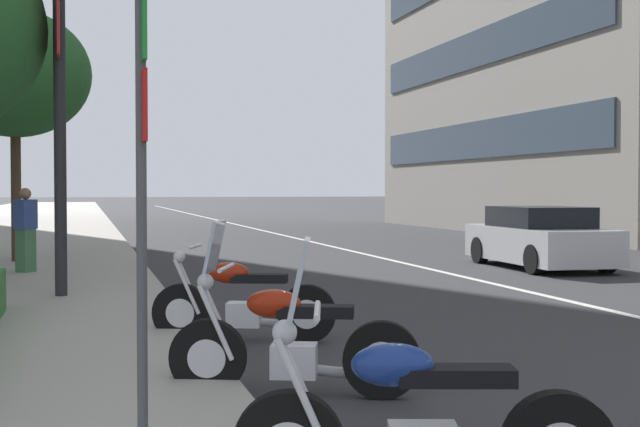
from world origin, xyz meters
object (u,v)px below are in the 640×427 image
Objects in this scene: motorcycle_nearest_camera at (242,305)px; parking_sign_by_curb at (142,166)px; street_tree_near_plaza_corner at (15,74)px; motorcycle_second_in_row at (289,345)px; car_following_behind at (539,239)px; pedestrian_on_plaza at (26,230)px; motorcycle_by_sign_pole at (416,425)px.

parking_sign_by_curb is at bearing 92.58° from motorcycle_nearest_camera.
motorcycle_nearest_camera is 0.37× the size of street_tree_near_plaza_corner.
car_following_behind is (10.07, -8.10, 0.21)m from motorcycle_second_in_row.
car_following_behind is at bearing 34.03° from pedestrian_on_plaza.
pedestrian_on_plaza is at bearing -55.41° from motorcycle_second_in_row.
pedestrian_on_plaza reaches higher than car_following_behind.
motorcycle_second_in_row is 0.74× the size of parking_sign_by_curb.
motorcycle_by_sign_pole is at bearing -168.38° from street_tree_near_plaza_corner.
parking_sign_by_curb is 15.46m from street_tree_near_plaza_corner.
motorcycle_second_in_row is at bearing -39.19° from pedestrian_on_plaza.
motorcycle_second_in_row reaches higher than motorcycle_nearest_camera.
car_following_behind is at bearing -106.61° from motorcycle_by_sign_pole.
pedestrian_on_plaza is (13.00, 2.87, 0.53)m from motorcycle_by_sign_pole.
car_following_behind is 15.37m from parking_sign_by_curb.
motorcycle_by_sign_pole is 14.94m from car_following_behind.
motorcycle_by_sign_pole is at bearing 150.24° from car_following_behind.
motorcycle_by_sign_pole is at bearing 112.27° from motorcycle_second_in_row.
motorcycle_second_in_row is 2.80m from parking_sign_by_curb.
parking_sign_by_curb is 1.70× the size of pedestrian_on_plaza.
street_tree_near_plaza_corner is (15.72, 3.23, 3.86)m from motorcycle_by_sign_pole.
motorcycle_by_sign_pole is at bearing -41.54° from pedestrian_on_plaza.
car_following_behind is at bearing -109.02° from motorcycle_second_in_row.
motorcycle_second_in_row is at bearing 107.59° from motorcycle_nearest_camera.
parking_sign_by_curb reaches higher than motorcycle_second_in_row.
parking_sign_by_curb is at bearing 76.34° from motorcycle_second_in_row.
parking_sign_by_curb reaches higher than motorcycle_by_sign_pole.
motorcycle_by_sign_pole is 0.37× the size of street_tree_near_plaza_corner.
parking_sign_by_curb is (0.55, 1.44, 1.44)m from motorcycle_by_sign_pole.
street_tree_near_plaza_corner is 4.31m from pedestrian_on_plaza.
motorcycle_nearest_camera is at bearing -163.00° from street_tree_near_plaza_corner.
parking_sign_by_curb reaches higher than pedestrian_on_plaza.
motorcycle_second_in_row is 14.06m from street_tree_near_plaza_corner.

